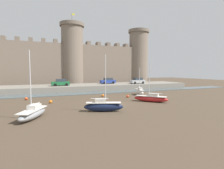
{
  "coord_description": "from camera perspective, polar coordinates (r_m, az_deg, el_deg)",
  "views": [
    {
      "loc": [
        -9.15,
        -22.78,
        4.81
      ],
      "look_at": [
        1.97,
        4.6,
        2.5
      ],
      "focal_mm": 28.0,
      "sensor_mm": 36.0,
      "label": 1
    }
  ],
  "objects": [
    {
      "name": "mooring_buoy_near_channel",
      "position": [
        27.62,
        -19.41,
        -5.31
      ],
      "size": [
        0.48,
        0.48,
        0.48
      ],
      "primitive_type": "sphere",
      "color": "orange",
      "rests_on": "ground"
    },
    {
      "name": "car_quay_east",
      "position": [
        48.55,
        8.33,
        1.2
      ],
      "size": [
        4.14,
        1.95,
        1.62
      ],
      "color": "#B2B5B7",
      "rests_on": "quay_road"
    },
    {
      "name": "sailboat_near_channel_right",
      "position": [
        27.94,
        12.59,
        -4.4
      ],
      "size": [
        4.5,
        4.81,
        5.96
      ],
      "color": "red",
      "rests_on": "ground"
    },
    {
      "name": "mooring_buoy_off_centre",
      "position": [
        32.7,
        -3.02,
        -3.58
      ],
      "size": [
        0.47,
        0.47,
        0.47
      ],
      "primitive_type": "sphere",
      "color": "orange",
      "rests_on": "ground"
    },
    {
      "name": "quay_road",
      "position": [
        44.91,
        -10.26,
        -0.91
      ],
      "size": [
        58.82,
        10.0,
        1.3
      ],
      "primitive_type": "cube",
      "color": "gray",
      "rests_on": "ground"
    },
    {
      "name": "mooring_buoy_near_shore",
      "position": [
        31.77,
        5.14,
        -3.83
      ],
      "size": [
        0.47,
        0.47,
        0.47
      ],
      "primitive_type": "sphere",
      "color": "#E04C1E",
      "rests_on": "ground"
    },
    {
      "name": "castle",
      "position": [
        55.78,
        -12.75,
        8.12
      ],
      "size": [
        54.15,
        7.33,
        22.24
      ],
      "color": "#7A6B5B",
      "rests_on": "ground"
    },
    {
      "name": "sailboat_foreground_centre",
      "position": [
        19.62,
        -24.45,
        -8.44
      ],
      "size": [
        3.3,
        4.9,
        6.84
      ],
      "color": "gray",
      "rests_on": "ground"
    },
    {
      "name": "sailboat_midflat_right",
      "position": [
        20.87,
        -2.82,
        -7.03
      ],
      "size": [
        4.73,
        2.58,
        6.74
      ],
      "color": "#141E3D",
      "rests_on": "ground"
    },
    {
      "name": "water_channel",
      "position": [
        37.95,
        -7.99,
        -2.78
      ],
      "size": [
        80.0,
        4.5,
        0.1
      ],
      "primitive_type": "cube",
      "color": "#47565B",
      "rests_on": "ground"
    },
    {
      "name": "mooring_buoy_mid_mud",
      "position": [
        32.19,
        -26.22,
        -4.15
      ],
      "size": [
        0.48,
        0.48,
        0.48
      ],
      "primitive_type": "sphere",
      "color": "#E04C1E",
      "rests_on": "ground"
    },
    {
      "name": "car_quay_centre_west",
      "position": [
        47.9,
        -1.37,
        1.2
      ],
      "size": [
        4.14,
        1.95,
        1.62
      ],
      "color": "#263F99",
      "rests_on": "quay_road"
    },
    {
      "name": "ground_plane",
      "position": [
        25.01,
        -0.22,
        -6.62
      ],
      "size": [
        160.0,
        160.0,
        0.0
      ],
      "primitive_type": "plane",
      "color": "#4C3D2D"
    },
    {
      "name": "car_quay_centre_east",
      "position": [
        42.84,
        -16.44,
        0.63
      ],
      "size": [
        4.14,
        1.95,
        1.62
      ],
      "color": "#1E6638",
      "rests_on": "quay_road"
    },
    {
      "name": "sailboat_midflat_centre",
      "position": [
        35.35,
        9.02,
        -2.34
      ],
      "size": [
        1.96,
        4.15,
        5.46
      ],
      "color": "silver",
      "rests_on": "ground"
    }
  ]
}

